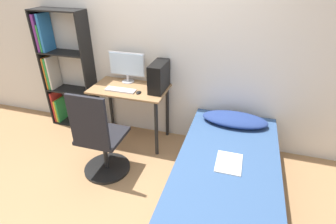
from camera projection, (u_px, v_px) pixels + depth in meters
The scene contains 12 objects.
ground_plane at pixel (117, 198), 2.73m from camera, with size 14.00×14.00×0.00m, color #9E754C.
wall_back at pixel (157, 46), 3.25m from camera, with size 8.00×0.05×2.50m.
desk at pixel (130, 98), 3.37m from camera, with size 0.96×0.56×0.77m.
bookshelf at pixel (60, 70), 3.67m from camera, with size 0.70×0.27×1.65m.
office_chair at pixel (101, 144), 2.87m from camera, with size 0.53×0.53×1.06m.
bed at pixel (226, 178), 2.66m from camera, with size 1.00×1.92×0.47m.
pillow at pixel (235, 119), 3.10m from camera, with size 0.76×0.36×0.11m.
magazine at pixel (229, 163), 2.49m from camera, with size 0.24×0.32×0.01m.
monitor at pixel (127, 66), 3.37m from camera, with size 0.49×0.16×0.40m.
keyboard at pixel (121, 90), 3.22m from camera, with size 0.38×0.11×0.02m.
pc_tower at pixel (159, 77), 3.17m from camera, with size 0.17×0.39×0.34m.
mouse at pixel (139, 92), 3.16m from camera, with size 0.06×0.09×0.02m.
Camera 1 is at (1.08, -1.71, 2.12)m, focal length 28.00 mm.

